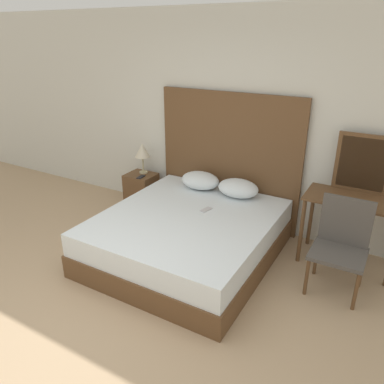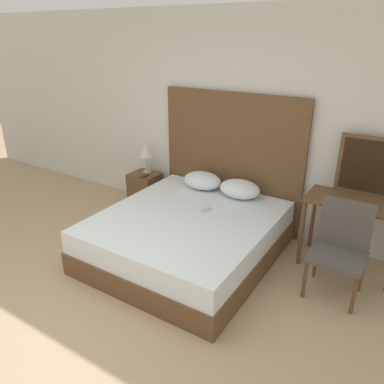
{
  "view_description": "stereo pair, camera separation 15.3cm",
  "coord_description": "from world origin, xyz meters",
  "px_view_note": "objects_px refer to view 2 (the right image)",
  "views": [
    {
      "loc": [
        2.04,
        -1.65,
        2.39
      ],
      "look_at": [
        0.13,
        1.64,
        0.77
      ],
      "focal_mm": 35.0,
      "sensor_mm": 36.0,
      "label": 1
    },
    {
      "loc": [
        2.17,
        -1.57,
        2.39
      ],
      "look_at": [
        0.13,
        1.64,
        0.77
      ],
      "focal_mm": 35.0,
      "sensor_mm": 36.0,
      "label": 2
    }
  ],
  "objects_px": {
    "bed": "(187,236)",
    "nightstand": "(145,190)",
    "chair": "(341,244)",
    "table_lamp": "(146,150)",
    "phone_on_nightstand": "(144,176)",
    "vanity_desk": "(354,213)",
    "phone_on_bed": "(206,210)"
  },
  "relations": [
    {
      "from": "table_lamp",
      "to": "chair",
      "type": "xyz_separation_m",
      "value": [
        2.84,
        -0.6,
        -0.32
      ]
    },
    {
      "from": "table_lamp",
      "to": "chair",
      "type": "bearing_deg",
      "value": -11.85
    },
    {
      "from": "bed",
      "to": "chair",
      "type": "height_order",
      "value": "chair"
    },
    {
      "from": "phone_on_bed",
      "to": "phone_on_nightstand",
      "type": "distance_m",
      "value": 1.37
    },
    {
      "from": "nightstand",
      "to": "bed",
      "type": "bearing_deg",
      "value": -32.44
    },
    {
      "from": "nightstand",
      "to": "table_lamp",
      "type": "bearing_deg",
      "value": 91.22
    },
    {
      "from": "table_lamp",
      "to": "bed",
      "type": "bearing_deg",
      "value": -34.7
    },
    {
      "from": "table_lamp",
      "to": "phone_on_nightstand",
      "type": "xyz_separation_m",
      "value": [
        0.08,
        -0.16,
        -0.32
      ]
    },
    {
      "from": "bed",
      "to": "nightstand",
      "type": "distance_m",
      "value": 1.48
    },
    {
      "from": "vanity_desk",
      "to": "phone_on_bed",
      "type": "bearing_deg",
      "value": -160.71
    },
    {
      "from": "phone_on_nightstand",
      "to": "chair",
      "type": "distance_m",
      "value": 2.79
    },
    {
      "from": "nightstand",
      "to": "phone_on_nightstand",
      "type": "height_order",
      "value": "phone_on_nightstand"
    },
    {
      "from": "vanity_desk",
      "to": "chair",
      "type": "height_order",
      "value": "chair"
    },
    {
      "from": "phone_on_bed",
      "to": "chair",
      "type": "relative_size",
      "value": 0.17
    },
    {
      "from": "table_lamp",
      "to": "vanity_desk",
      "type": "distance_m",
      "value": 2.85
    },
    {
      "from": "bed",
      "to": "phone_on_bed",
      "type": "relative_size",
      "value": 12.59
    },
    {
      "from": "phone_on_bed",
      "to": "nightstand",
      "type": "distance_m",
      "value": 1.5
    },
    {
      "from": "nightstand",
      "to": "chair",
      "type": "relative_size",
      "value": 0.55
    },
    {
      "from": "nightstand",
      "to": "vanity_desk",
      "type": "bearing_deg",
      "value": -0.89
    },
    {
      "from": "phone_on_bed",
      "to": "phone_on_nightstand",
      "type": "xyz_separation_m",
      "value": [
        -1.29,
        0.47,
        0.0
      ]
    },
    {
      "from": "table_lamp",
      "to": "phone_on_nightstand",
      "type": "height_order",
      "value": "table_lamp"
    },
    {
      "from": "nightstand",
      "to": "chair",
      "type": "height_order",
      "value": "chair"
    },
    {
      "from": "table_lamp",
      "to": "phone_on_nightstand",
      "type": "bearing_deg",
      "value": -65.12
    },
    {
      "from": "phone_on_bed",
      "to": "table_lamp",
      "type": "bearing_deg",
      "value": 155.07
    },
    {
      "from": "bed",
      "to": "table_lamp",
      "type": "distance_m",
      "value": 1.63
    },
    {
      "from": "phone_on_bed",
      "to": "phone_on_nightstand",
      "type": "height_order",
      "value": "phone_on_nightstand"
    },
    {
      "from": "phone_on_nightstand",
      "to": "vanity_desk",
      "type": "height_order",
      "value": "vanity_desk"
    },
    {
      "from": "bed",
      "to": "chair",
      "type": "bearing_deg",
      "value": 9.76
    },
    {
      "from": "phone_on_nightstand",
      "to": "phone_on_bed",
      "type": "bearing_deg",
      "value": -20.1
    },
    {
      "from": "nightstand",
      "to": "chair",
      "type": "xyz_separation_m",
      "value": [
        2.83,
        -0.52,
        0.26
      ]
    },
    {
      "from": "phone_on_nightstand",
      "to": "chair",
      "type": "bearing_deg",
      "value": -8.91
    },
    {
      "from": "bed",
      "to": "chair",
      "type": "xyz_separation_m",
      "value": [
        1.58,
        0.27,
        0.27
      ]
    }
  ]
}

